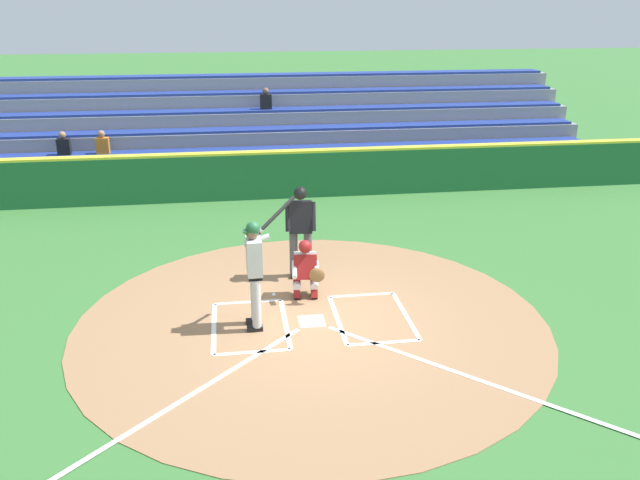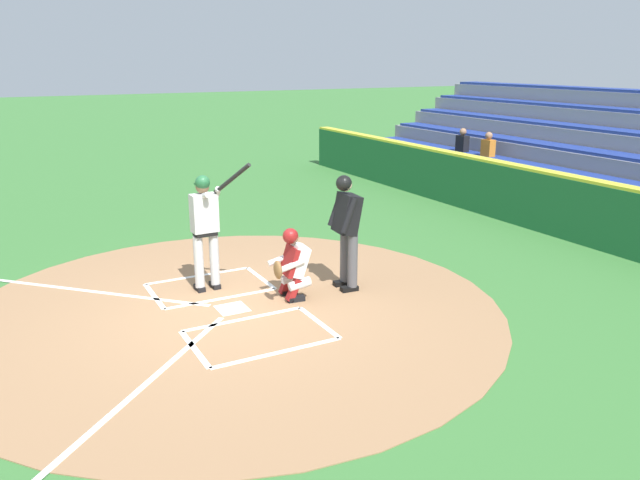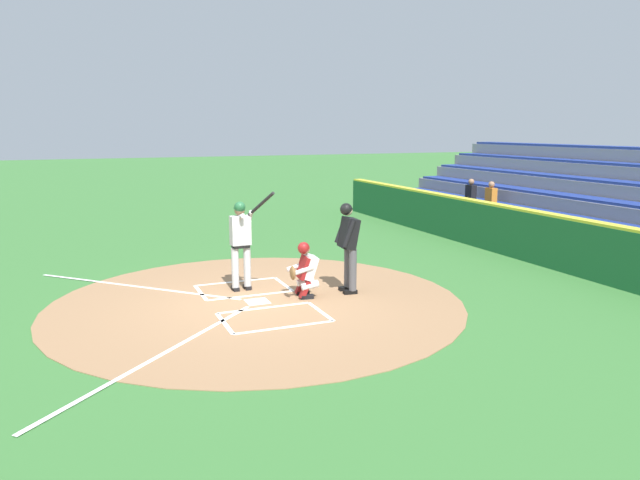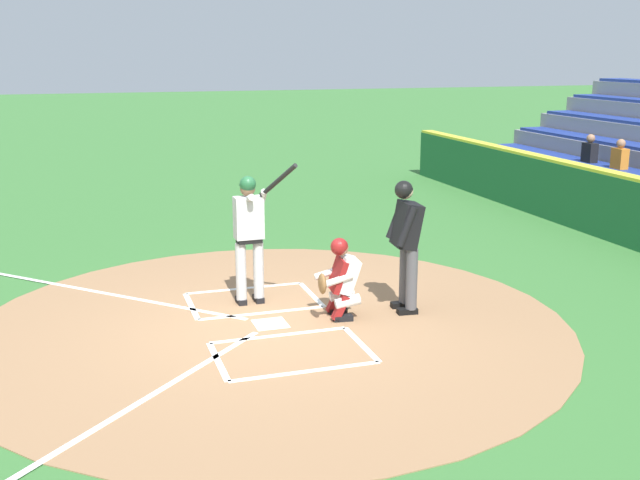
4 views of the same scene
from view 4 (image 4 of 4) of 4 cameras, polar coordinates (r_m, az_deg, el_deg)
ground_plane at (r=10.34m, az=-3.71°, el=-6.32°), size 120.00×120.00×0.00m
dirt_circle at (r=10.34m, az=-3.71°, el=-6.29°), size 8.00×8.00×0.01m
home_plate_and_chalk at (r=10.17m, az=-8.56°, el=-6.70°), size 7.93×4.91×0.01m
batter at (r=10.88m, az=-5.25°, el=0.73°), size 0.91×0.74×2.13m
catcher at (r=10.39m, az=1.54°, el=-2.76°), size 0.59×0.65×1.13m
plate_umpire at (r=10.60m, az=6.45°, el=0.22°), size 0.60×0.45×1.86m
baseball at (r=11.13m, az=1.08°, el=-4.60°), size 0.07×0.07×0.07m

